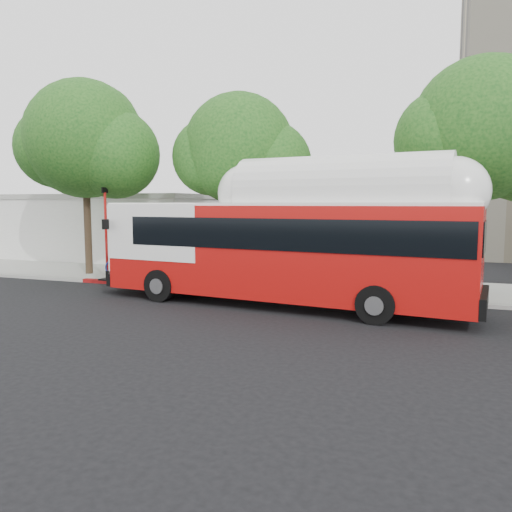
{
  "coord_description": "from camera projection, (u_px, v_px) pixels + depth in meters",
  "views": [
    {
      "loc": [
        7.45,
        -15.19,
        3.68
      ],
      "look_at": [
        0.89,
        3.0,
        1.64
      ],
      "focal_mm": 35.0,
      "sensor_mm": 36.0,
      "label": 1
    }
  ],
  "objects": [
    {
      "name": "signal_pole",
      "position": [
        106.0,
        234.0,
        23.27
      ],
      "size": [
        0.13,
        0.42,
        4.42
      ],
      "color": "#A81311",
      "rests_on": "ground"
    },
    {
      "name": "low_commercial_bldg",
      "position": [
        109.0,
        225.0,
        34.7
      ],
      "size": [
        16.2,
        10.2,
        4.25
      ],
      "color": "silver",
      "rests_on": "ground"
    },
    {
      "name": "red_curb_segment",
      "position": [
        179.0,
        286.0,
        21.76
      ],
      "size": [
        10.0,
        0.32,
        0.16
      ],
      "primitive_type": "cube",
      "color": "maroon",
      "rests_on": "ground"
    },
    {
      "name": "street_tree_right",
      "position": [
        495.0,
        135.0,
        18.76
      ],
      "size": [
        6.21,
        5.4,
        9.18
      ],
      "color": "#2D2116",
      "rests_on": "ground"
    },
    {
      "name": "transit_bus",
      "position": [
        282.0,
        251.0,
        17.83
      ],
      "size": [
        14.54,
        4.34,
        4.24
      ],
      "rotation": [
        0.0,
        0.0,
        -0.11
      ],
      "color": "#AD0E0C",
      "rests_on": "ground"
    },
    {
      "name": "ground",
      "position": [
        202.0,
        311.0,
        17.11
      ],
      "size": [
        120.0,
        120.0,
        0.0
      ],
      "primitive_type": "plane",
      "color": "black",
      "rests_on": "ground"
    },
    {
      "name": "street_tree_left",
      "position": [
        94.0,
        144.0,
        24.5
      ],
      "size": [
        6.67,
        5.8,
        9.74
      ],
      "color": "#2D2116",
      "rests_on": "ground"
    },
    {
      "name": "curb_strip",
      "position": [
        243.0,
        290.0,
        20.75
      ],
      "size": [
        60.0,
        0.3,
        0.15
      ],
      "primitive_type": "cube",
      "color": "gray",
      "rests_on": "ground"
    },
    {
      "name": "sidewalk",
      "position": [
        263.0,
        281.0,
        23.19
      ],
      "size": [
        60.0,
        5.0,
        0.15
      ],
      "primitive_type": "cube",
      "color": "gray",
      "rests_on": "ground"
    },
    {
      "name": "street_tree_mid",
      "position": [
        248.0,
        154.0,
        22.36
      ],
      "size": [
        5.75,
        5.0,
        8.62
      ],
      "color": "#2D2116",
      "rests_on": "ground"
    }
  ]
}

